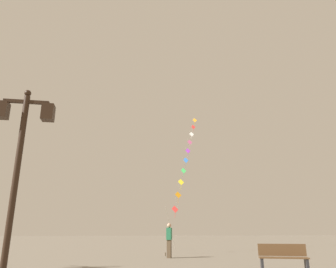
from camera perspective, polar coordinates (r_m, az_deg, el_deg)
ground_plane at (r=20.93m, az=-7.74°, el=-20.52°), size 160.00×160.00×0.00m
twin_lantern_lamp_post at (r=8.15m, az=-25.03°, el=-1.95°), size 1.34×0.28×4.63m
kite_train at (r=25.25m, az=3.17°, el=-4.99°), size 4.70×10.53×12.04m
kite_flyer at (r=17.31m, az=0.21°, el=-18.42°), size 0.36×0.62×1.71m
park_bench at (r=12.21m, az=20.01°, el=-20.17°), size 1.66×0.94×0.89m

